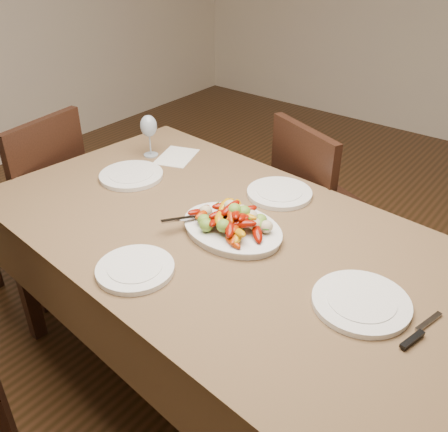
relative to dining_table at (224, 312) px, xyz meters
name	(u,v)px	position (x,y,z in m)	size (l,w,h in m)	color
floor	(224,322)	(-0.21, 0.27, -0.38)	(6.00, 6.00, 0.00)	#372210
dining_table	(224,312)	(0.00, 0.00, 0.00)	(1.84, 1.04, 0.76)	brown
chair_far	(329,214)	(0.04, 0.78, 0.10)	(0.42, 0.42, 0.95)	black
chair_left	(31,204)	(-1.18, -0.06, 0.10)	(0.42, 0.42, 0.95)	black
serving_platter	(232,230)	(0.03, 0.01, 0.39)	(0.37, 0.27, 0.02)	white
roasted_vegetables	(232,216)	(0.03, 0.01, 0.45)	(0.30, 0.21, 0.09)	#760C02
serving_spoon	(211,218)	(-0.04, -0.02, 0.43)	(0.28, 0.06, 0.03)	#9EA0A8
plate_left	(131,176)	(-0.56, 0.08, 0.39)	(0.27, 0.27, 0.02)	white
plate_right	(361,303)	(0.55, -0.06, 0.39)	(0.28, 0.28, 0.02)	white
plate_far	(279,193)	(0.01, 0.34, 0.39)	(0.26, 0.26, 0.02)	white
plate_near	(135,269)	(-0.07, -0.35, 0.39)	(0.25, 0.25, 0.02)	white
wine_glass	(149,135)	(-0.66, 0.29, 0.48)	(0.08, 0.08, 0.20)	#8C99A5
menu_card	(177,157)	(-0.56, 0.35, 0.38)	(0.15, 0.21, 0.00)	silver
table_knife	(420,332)	(0.72, -0.07, 0.38)	(0.02, 0.20, 0.01)	#9EA0A8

